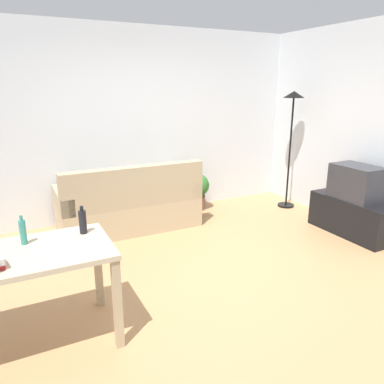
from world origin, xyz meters
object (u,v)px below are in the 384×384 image
at_px(tv_stand, 352,216).
at_px(bottle_tall, 23,232).
at_px(torchiere_lamp, 292,118).
at_px(couch, 130,207).
at_px(potted_plant, 198,189).
at_px(bottle_dark, 83,221).
at_px(tv, 357,182).
at_px(desk, 27,266).

height_order(tv_stand, bottle_tall, bottle_tall).
bearing_deg(torchiere_lamp, couch, 175.39).
relative_size(couch, tv_stand, 1.68).
distance_m(tv_stand, torchiere_lamp, 1.74).
distance_m(couch, tv_stand, 2.95).
bearing_deg(potted_plant, bottle_dark, -135.36).
bearing_deg(bottle_dark, tv, 4.83).
bearing_deg(couch, tv_stand, 149.75).
height_order(desk, bottle_dark, bottle_dark).
height_order(torchiere_lamp, desk, torchiere_lamp).
relative_size(torchiere_lamp, bottle_tall, 8.00).
distance_m(couch, bottle_dark, 2.08).
bearing_deg(tv, tv_stand, 90.00).
xyz_separation_m(torchiere_lamp, desk, (-3.91, -1.75, -0.76)).
xyz_separation_m(torchiere_lamp, bottle_dark, (-3.47, -1.57, -0.55)).
bearing_deg(couch, bottle_tall, 53.01).
bearing_deg(potted_plant, desk, -138.50).
height_order(couch, bottle_dark, bottle_dark).
distance_m(tv, bottle_dark, 3.49).
relative_size(tv, desk, 0.50).
xyz_separation_m(tv_stand, potted_plant, (-1.35, 1.80, 0.09)).
relative_size(tv, potted_plant, 1.05).
xyz_separation_m(tv_stand, torchiere_lamp, (0.00, 1.28, 1.17)).
height_order(couch, tv, same).
bearing_deg(couch, tv, 149.78).
bearing_deg(torchiere_lamp, tv_stand, -90.00).
height_order(tv, torchiere_lamp, torchiere_lamp).
relative_size(desk, bottle_tall, 5.31).
xyz_separation_m(couch, torchiere_lamp, (2.55, -0.21, 1.11)).
relative_size(tv_stand, torchiere_lamp, 0.61).
bearing_deg(bottle_dark, desk, -158.61).
height_order(desk, bottle_tall, bottle_tall).
distance_m(couch, desk, 2.40).
xyz_separation_m(tv_stand, bottle_tall, (-3.90, -0.31, 0.62)).
bearing_deg(torchiere_lamp, bottle_tall, -157.81).
relative_size(tv_stand, tv, 1.83).
bearing_deg(potted_plant, tv_stand, -53.14).
xyz_separation_m(couch, tv, (2.55, -1.49, 0.39)).
height_order(torchiere_lamp, bottle_tall, torchiere_lamp).
bearing_deg(bottle_tall, tv, 4.55).
height_order(tv, bottle_tall, bottle_tall).
bearing_deg(tv_stand, potted_plant, 36.86).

